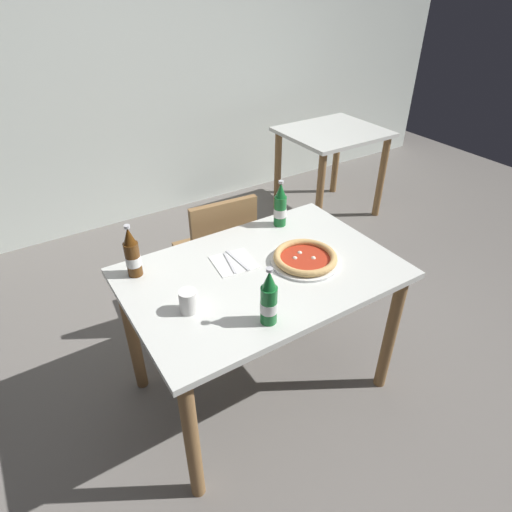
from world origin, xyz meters
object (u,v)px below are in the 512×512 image
Objects in this scene: pizza_margherita_near at (305,258)px; napkin_with_cutlery at (234,262)px; dining_table_background at (331,149)px; paper_cup at (188,301)px; beer_bottle_left at (132,254)px; chair_behind_table at (218,251)px; beer_bottle_center at (269,300)px; dining_table_main at (262,291)px; beer_bottle_right at (280,207)px.

napkin_with_cutlery is (-0.28, 0.17, -0.02)m from pizza_margherita_near.
paper_cup is at bearing -144.25° from dining_table_background.
beer_bottle_left reaches higher than napkin_with_cutlery.
dining_table_background is 2.32m from beer_bottle_left.
beer_bottle_center is (-0.25, -0.90, 0.37)m from chair_behind_table.
dining_table_main is 0.64m from chair_behind_table.
chair_behind_table is 3.44× the size of beer_bottle_left.
dining_table_background is 1.96m from pizza_margherita_near.
dining_table_main is 0.48m from beer_bottle_right.
pizza_margherita_near is at bearing -13.69° from dining_table_main.
dining_table_main is 0.60m from beer_bottle_left.
napkin_with_cutlery reaches higher than dining_table_background.
napkin_with_cutlery is 2.10× the size of paper_cup.
napkin_with_cutlery is at bearing 31.63° from paper_cup.
dining_table_background is 2.05m from napkin_with_cutlery.
paper_cup is at bearing -169.56° from dining_table_main.
beer_bottle_center is at bearing -146.43° from pizza_margherita_near.
beer_bottle_right is (0.46, 0.58, 0.00)m from beer_bottle_center.
beer_bottle_left is (-0.48, 0.28, 0.22)m from dining_table_main.
napkin_with_cutlery is (-0.38, -0.17, -0.10)m from beer_bottle_right.
beer_bottle_center reaches higher than dining_table_background.
chair_behind_table is 4.25× the size of napkin_with_cutlery.
pizza_margherita_near is 0.32m from napkin_with_cutlery.
napkin_with_cutlery is at bearing 76.09° from chair_behind_table.
paper_cup is (-0.31, -0.19, 0.04)m from napkin_with_cutlery.
dining_table_background is at bearing 45.38° from pizza_margherita_near.
dining_table_main is 3.81× the size of pizza_margherita_near.
dining_table_main is 4.86× the size of beer_bottle_center.
paper_cup is (-0.69, -0.37, -0.06)m from beer_bottle_right.
beer_bottle_right is at bearing 73.67° from pizza_margherita_near.
beer_bottle_left is at bearing 154.62° from pizza_margherita_near.
beer_bottle_right is (0.10, 0.34, 0.08)m from pizza_margherita_near.
beer_bottle_right is at bearing 51.70° from beer_bottle_center.
napkin_with_cutlery is at bearing 121.59° from dining_table_main.
dining_table_background is (1.57, 1.34, -0.04)m from dining_table_main.
beer_bottle_center is 0.74m from beer_bottle_right.
pizza_margherita_near is (0.11, -0.66, 0.29)m from chair_behind_table.
beer_bottle_center reaches higher than dining_table_main.
pizza_margherita_near reaches higher than dining_table_background.
pizza_margherita_near is 0.37m from beer_bottle_right.
chair_behind_table reaches higher than napkin_with_cutlery.
beer_bottle_right is at bearing -140.58° from dining_table_background.
beer_bottle_left is 1.00× the size of beer_bottle_center.
beer_bottle_left is (-0.58, -0.33, 0.37)m from chair_behind_table.
napkin_with_cutlery is at bearing -20.71° from beer_bottle_left.
chair_behind_table is 1.00m from beer_bottle_center.
beer_bottle_left and beer_bottle_center have the same top height.
paper_cup reaches higher than napkin_with_cutlery.
chair_behind_table is 8.95× the size of paper_cup.
beer_bottle_right reaches higher than dining_table_main.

